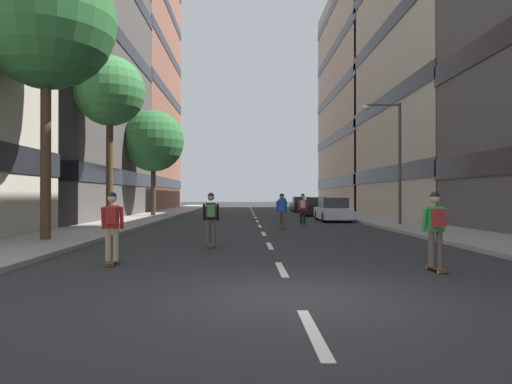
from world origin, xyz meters
TOP-DOWN VIEW (x-y plane):
  - ground_plane at (0.00, 26.88)m, footprint 161.26×161.26m
  - sidewalk_left at (-7.87, 30.24)m, footprint 3.59×73.91m
  - sidewalk_right at (7.87, 30.24)m, footprint 3.59×73.91m
  - lane_markings at (0.00, 28.00)m, footprint 0.16×62.20m
  - building_left_mid at (-15.74, 27.64)m, footprint 12.26×20.19m
  - building_left_far at (-15.74, 48.02)m, footprint 12.26×20.91m
  - building_right_mid at (15.74, 27.64)m, footprint 12.26×19.59m
  - building_right_far at (15.74, 48.02)m, footprint 12.26×22.96m
  - parked_car_near at (4.88, 30.70)m, footprint 1.82×4.40m
  - parked_car_mid at (4.88, 40.10)m, footprint 1.82×4.40m
  - parked_car_far at (4.88, 22.76)m, footprint 1.82×4.40m
  - street_tree_near at (-7.87, 29.10)m, footprint 4.73×4.73m
  - street_tree_mid at (-7.87, 9.11)m, footprint 4.87×4.87m
  - street_tree_far at (-7.87, 17.12)m, footprint 3.64×3.64m
  - streetlamp_right at (7.14, 17.48)m, footprint 2.13×0.30m
  - skater_0 at (-4.08, 3.79)m, footprint 0.55×0.92m
  - skater_1 at (0.99, 15.50)m, footprint 0.54×0.91m
  - skater_2 at (2.40, 18.50)m, footprint 0.55×0.92m
  - skater_3 at (2.55, 33.72)m, footprint 0.57×0.92m
  - skater_4 at (3.42, 2.63)m, footprint 0.53×0.90m
  - skater_5 at (1.60, 22.92)m, footprint 0.56×0.92m
  - skater_6 at (-1.94, 7.65)m, footprint 0.54×0.91m

SIDE VIEW (x-z plane):
  - ground_plane at x=0.00m, z-range 0.00..0.00m
  - lane_markings at x=0.00m, z-range 0.00..0.01m
  - sidewalk_left at x=-7.87m, z-range 0.00..0.14m
  - sidewalk_right at x=7.87m, z-range 0.00..0.14m
  - parked_car_near at x=4.88m, z-range -0.06..1.46m
  - parked_car_mid at x=4.88m, z-range -0.06..1.46m
  - parked_car_far at x=4.88m, z-range -0.06..1.46m
  - skater_1 at x=0.99m, z-range 0.10..1.87m
  - skater_3 at x=2.55m, z-range 0.10..1.87m
  - skater_0 at x=-4.08m, z-range 0.13..1.90m
  - skater_2 at x=2.40m, z-range 0.13..1.90m
  - skater_4 at x=3.42m, z-range 0.13..1.90m
  - skater_5 at x=1.60m, z-range 0.13..1.90m
  - skater_6 at x=-1.94m, z-range 0.13..1.90m
  - streetlamp_right at x=7.14m, z-range 0.89..7.39m
  - street_tree_near at x=-7.87m, z-range 1.81..9.92m
  - street_tree_far at x=-7.87m, z-range 2.67..11.49m
  - street_tree_mid at x=-7.87m, z-range 2.78..12.99m
  - building_left_mid at x=-15.74m, z-range 0.09..19.99m
  - building_right_mid at x=15.74m, z-range 0.09..21.75m
  - building_right_far at x=15.74m, z-range 0.09..26.29m
  - building_left_far at x=-15.74m, z-range 0.09..30.93m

